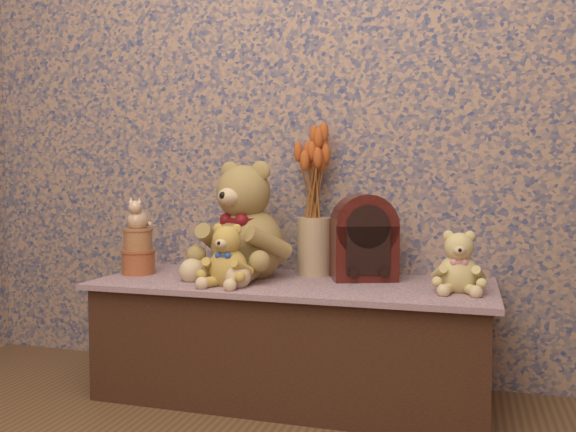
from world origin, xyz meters
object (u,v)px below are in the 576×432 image
object	(u,v)px
teddy_large	(247,215)
teddy_medium	(228,252)
teddy_small	(459,259)
cat_figurine	(138,213)
biscuit_tin_lower	(138,262)
cathedral_radio	(364,237)
ceramic_vase	(315,246)

from	to	relation	value
teddy_large	teddy_medium	world-z (taller)	teddy_large
teddy_large	teddy_medium	xyz separation A→B (m)	(0.00, -0.19, -0.12)
teddy_small	cat_figurine	world-z (taller)	cat_figurine
teddy_large	biscuit_tin_lower	world-z (taller)	teddy_large
cathedral_radio	cat_figurine	bearing A→B (deg)	167.62
teddy_small	biscuit_tin_lower	distance (m)	1.21
teddy_large	cat_figurine	world-z (taller)	teddy_large
cathedral_radio	cat_figurine	size ratio (longest dim) A/B	2.53
ceramic_vase	cat_figurine	world-z (taller)	cat_figurine
teddy_medium	cat_figurine	world-z (taller)	cat_figurine
biscuit_tin_lower	cat_figurine	world-z (taller)	cat_figurine
teddy_medium	teddy_small	distance (m)	0.78
teddy_large	biscuit_tin_lower	bearing A→B (deg)	-154.86
ceramic_vase	cathedral_radio	bearing A→B (deg)	-14.27
cat_figurine	teddy_small	bearing A→B (deg)	-15.02
teddy_small	ceramic_vase	bearing A→B (deg)	155.69
teddy_medium	biscuit_tin_lower	world-z (taller)	teddy_medium
teddy_small	ceramic_vase	size ratio (longest dim) A/B	0.97
teddy_medium	ceramic_vase	bearing A→B (deg)	56.90
teddy_large	cat_figurine	distance (m)	0.43
teddy_medium	teddy_small	world-z (taller)	teddy_medium
teddy_small	teddy_medium	bearing A→B (deg)	-175.84
teddy_large	ceramic_vase	size ratio (longest dim) A/B	2.11
teddy_large	ceramic_vase	distance (m)	0.29
teddy_medium	teddy_small	size ratio (longest dim) A/B	1.07
ceramic_vase	biscuit_tin_lower	world-z (taller)	ceramic_vase
teddy_large	teddy_small	bearing A→B (deg)	10.74
cat_figurine	cathedral_radio	bearing A→B (deg)	-5.38
teddy_small	biscuit_tin_lower	xyz separation A→B (m)	(-1.20, 0.03, -0.06)
biscuit_tin_lower	cat_figurine	distance (m)	0.19
teddy_medium	teddy_small	bearing A→B (deg)	11.59
ceramic_vase	cat_figurine	bearing A→B (deg)	-165.00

